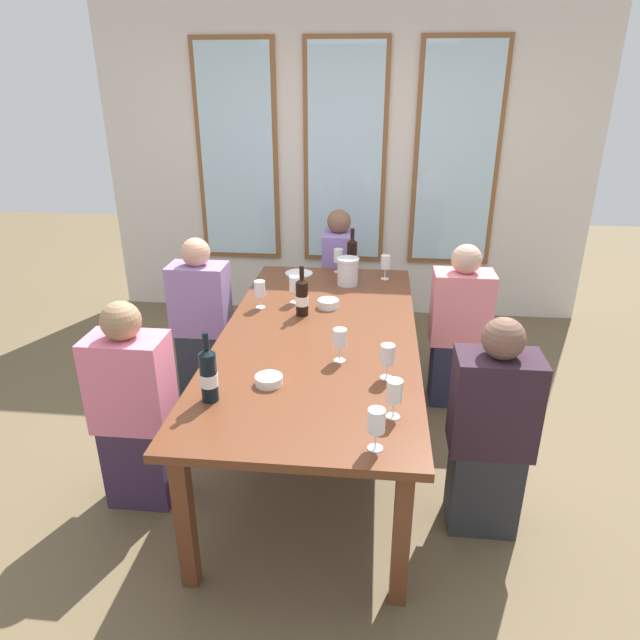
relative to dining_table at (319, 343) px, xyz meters
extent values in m
plane|color=brown|center=(0.00, 0.00, -0.68)|extent=(12.00, 12.00, 0.00)
cube|color=silver|center=(0.00, 2.22, 0.77)|extent=(4.29, 0.06, 2.90)
cube|color=brown|center=(-0.95, 2.17, 0.77)|extent=(0.72, 0.03, 1.88)
cube|color=silver|center=(-0.95, 2.16, 0.77)|extent=(0.64, 0.01, 1.80)
cube|color=brown|center=(0.00, 2.17, 0.77)|extent=(0.72, 0.03, 1.88)
cube|color=silver|center=(0.00, 2.16, 0.77)|extent=(0.64, 0.01, 1.80)
cube|color=brown|center=(0.95, 2.17, 0.77)|extent=(0.72, 0.03, 1.88)
cube|color=silver|center=(0.95, 2.16, 0.77)|extent=(0.64, 0.01, 1.80)
cube|color=brown|center=(0.00, 0.00, 0.04)|extent=(1.09, 2.37, 0.04)
cube|color=brown|center=(-0.45, -1.09, -0.33)|extent=(0.07, 0.07, 0.70)
cube|color=brown|center=(0.45, -1.09, -0.33)|extent=(0.07, 0.07, 0.70)
cube|color=brown|center=(-0.45, 1.09, -0.33)|extent=(0.07, 0.07, 0.70)
cube|color=brown|center=(0.45, 1.09, -0.33)|extent=(0.07, 0.07, 0.70)
cylinder|color=white|center=(-0.25, 1.02, 0.07)|extent=(0.20, 0.20, 0.01)
cylinder|color=silver|center=(0.11, 0.83, 0.15)|extent=(0.14, 0.14, 0.17)
cylinder|color=silver|center=(0.11, 0.83, 0.24)|extent=(0.16, 0.16, 0.02)
cylinder|color=black|center=(-0.13, 0.25, 0.17)|extent=(0.08, 0.07, 0.21)
cone|color=black|center=(-0.13, 0.25, 0.28)|extent=(0.08, 0.07, 0.02)
cylinder|color=black|center=(-0.13, 0.25, 0.33)|extent=(0.03, 0.03, 0.08)
cylinder|color=white|center=(-0.13, 0.25, 0.16)|extent=(0.08, 0.08, 0.06)
cylinder|color=black|center=(-0.40, -0.76, 0.18)|extent=(0.07, 0.07, 0.23)
cone|color=black|center=(-0.40, -0.76, 0.30)|extent=(0.07, 0.07, 0.02)
cylinder|color=black|center=(-0.40, -0.76, 0.35)|extent=(0.03, 0.03, 0.08)
cylinder|color=white|center=(-0.40, -0.76, 0.17)|extent=(0.08, 0.08, 0.06)
cylinder|color=black|center=(0.13, 1.11, 0.18)|extent=(0.08, 0.08, 0.23)
cone|color=black|center=(0.13, 1.11, 0.30)|extent=(0.08, 0.08, 0.02)
cylinder|color=black|center=(0.13, 1.11, 0.35)|extent=(0.03, 0.03, 0.08)
cylinder|color=white|center=(0.13, 1.11, 0.17)|extent=(0.08, 0.08, 0.06)
cylinder|color=white|center=(-0.17, -0.60, 0.09)|extent=(0.13, 0.13, 0.04)
cylinder|color=white|center=(0.02, 0.39, 0.09)|extent=(0.13, 0.13, 0.05)
cylinder|color=white|center=(0.37, -0.49, 0.07)|extent=(0.06, 0.06, 0.00)
cylinder|color=white|center=(0.37, -0.49, 0.10)|extent=(0.01, 0.01, 0.07)
cylinder|color=white|center=(0.37, -0.49, 0.19)|extent=(0.07, 0.07, 0.09)
cylinder|color=white|center=(-0.40, 0.34, 0.07)|extent=(0.06, 0.06, 0.00)
cylinder|color=white|center=(-0.40, 0.34, 0.10)|extent=(0.01, 0.01, 0.07)
cylinder|color=white|center=(-0.40, 0.34, 0.19)|extent=(0.07, 0.07, 0.09)
cylinder|color=maroon|center=(-0.40, 0.34, 0.16)|extent=(0.06, 0.06, 0.03)
cylinder|color=white|center=(-0.20, 0.45, 0.07)|extent=(0.06, 0.06, 0.00)
cylinder|color=white|center=(-0.20, 0.45, 0.10)|extent=(0.01, 0.01, 0.07)
cylinder|color=white|center=(-0.20, 0.45, 0.19)|extent=(0.07, 0.07, 0.09)
cylinder|color=white|center=(0.33, -1.05, 0.07)|extent=(0.06, 0.06, 0.00)
cylinder|color=white|center=(0.33, -1.05, 0.10)|extent=(0.01, 0.01, 0.07)
cylinder|color=white|center=(0.33, -1.05, 0.19)|extent=(0.07, 0.07, 0.09)
cylinder|color=white|center=(0.40, -0.82, 0.07)|extent=(0.06, 0.06, 0.00)
cylinder|color=white|center=(0.40, -0.82, 0.10)|extent=(0.01, 0.01, 0.07)
cylinder|color=white|center=(0.40, -0.82, 0.19)|extent=(0.07, 0.07, 0.09)
cylinder|color=#590C19|center=(0.40, -0.82, 0.16)|extent=(0.06, 0.06, 0.03)
cylinder|color=white|center=(0.37, 0.97, 0.07)|extent=(0.06, 0.06, 0.00)
cylinder|color=white|center=(0.37, 0.97, 0.10)|extent=(0.01, 0.01, 0.07)
cylinder|color=white|center=(0.37, 0.97, 0.19)|extent=(0.07, 0.07, 0.09)
cylinder|color=white|center=(0.14, -0.33, 0.07)|extent=(0.06, 0.06, 0.00)
cylinder|color=white|center=(0.14, -0.33, 0.10)|extent=(0.01, 0.01, 0.07)
cylinder|color=white|center=(0.14, -0.33, 0.19)|extent=(0.07, 0.07, 0.09)
cylinder|color=white|center=(0.03, 1.10, 0.07)|extent=(0.06, 0.06, 0.00)
cylinder|color=white|center=(0.03, 1.10, 0.10)|extent=(0.01, 0.01, 0.07)
cylinder|color=white|center=(0.03, 1.10, 0.19)|extent=(0.07, 0.07, 0.09)
cube|color=#292D38|center=(-0.87, 0.57, -0.45)|extent=(0.32, 0.24, 0.45)
cube|color=#926FAD|center=(-0.87, 0.57, 0.01)|extent=(0.38, 0.24, 0.48)
sphere|color=tan|center=(-0.87, 0.57, 0.34)|extent=(0.19, 0.19, 0.19)
cube|color=#23243B|center=(0.87, 0.60, -0.45)|extent=(0.32, 0.24, 0.45)
cube|color=pink|center=(0.87, 0.60, 0.01)|extent=(0.38, 0.24, 0.48)
sphere|color=tan|center=(0.87, 0.60, 0.34)|extent=(0.19, 0.19, 0.19)
cube|color=#3A2642|center=(-0.87, -0.57, -0.45)|extent=(0.32, 0.24, 0.45)
cube|color=pink|center=(-0.87, -0.57, 0.01)|extent=(0.38, 0.24, 0.48)
sphere|color=#987452|center=(-0.87, -0.57, 0.34)|extent=(0.19, 0.19, 0.19)
cube|color=#2A2B2F|center=(0.87, -0.58, -0.45)|extent=(0.32, 0.24, 0.45)
cube|color=#301D2A|center=(0.87, -0.58, 0.01)|extent=(0.38, 0.24, 0.48)
sphere|color=brown|center=(0.87, -0.58, 0.34)|extent=(0.19, 0.19, 0.19)
cube|color=#23272F|center=(0.00, 1.53, -0.45)|extent=(0.24, 0.32, 0.45)
cube|color=#8D71BC|center=(0.00, 1.53, 0.01)|extent=(0.24, 0.38, 0.48)
sphere|color=brown|center=(0.00, 1.53, 0.34)|extent=(0.19, 0.19, 0.19)
camera|label=1|loc=(0.30, -2.86, 1.37)|focal=31.55mm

